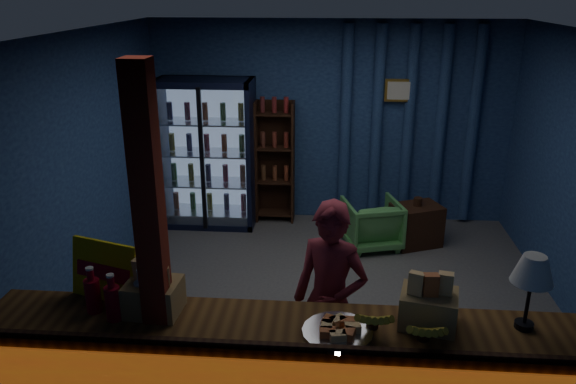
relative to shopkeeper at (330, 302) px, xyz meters
The scene contains 17 objects.
ground 1.54m from the shopkeeper, 92.21° to the left, with size 4.60×4.60×0.00m, color #515154.
room_walls 1.55m from the shopkeeper, 92.21° to the left, with size 4.60×4.60×4.60m.
support_post 1.35m from the shopkeeper, 152.65° to the right, with size 0.16×0.16×2.60m, color maroon.
beverage_cooler 3.62m from the shopkeeper, 116.24° to the left, with size 1.20×0.62×1.90m.
bottle_shelf 3.47m from the shopkeeper, 102.50° to the left, with size 0.50×0.28×1.60m.
curtain_folds 3.64m from the shopkeeper, 74.71° to the left, with size 1.74×0.14×2.50m.
framed_picture 3.65m from the shopkeeper, 76.88° to the left, with size 0.36×0.04×0.28m.
shopkeeper is the anchor object (origin of this frame).
green_chair 2.71m from the shopkeeper, 79.57° to the left, with size 0.63×0.64×0.59m, color #51A050.
side_table 2.94m from the shopkeeper, 69.35° to the left, with size 0.67×0.59×0.61m.
yellow_sign 1.61m from the shopkeeper, 167.05° to the right, with size 0.52×0.26×0.41m.
soda_bottles 1.51m from the shopkeeper, 158.19° to the right, with size 0.43×0.18×0.32m.
snack_box_left 1.29m from the shopkeeper, 156.47° to the right, with size 0.36×0.30×0.36m.
snack_box_centre 0.85m from the shopkeeper, 39.17° to the right, with size 0.40×0.35×0.37m.
pastry_tray 0.68m from the shopkeeper, 85.72° to the right, with size 0.44×0.44×0.07m.
banana_bunches 0.83m from the shopkeeper, 57.95° to the right, with size 0.56×0.32×0.19m.
table_lamp 1.43m from the shopkeeper, 22.14° to the right, with size 0.26×0.26×0.50m.
Camera 1 is at (0.03, -4.94, 2.96)m, focal length 35.00 mm.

